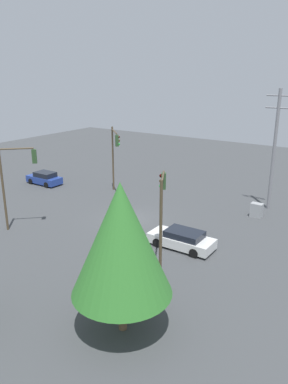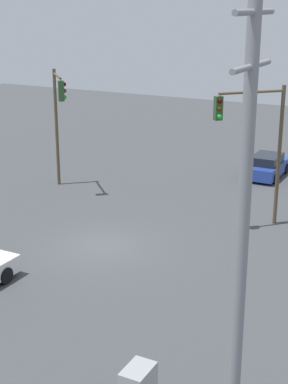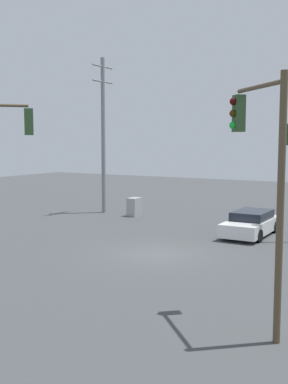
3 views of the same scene
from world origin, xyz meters
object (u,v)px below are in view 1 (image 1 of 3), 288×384
at_px(traffic_signal_main, 15,174).
at_px(sedan_blue, 44,178).
at_px(electrical_cabinet, 257,210).
at_px(sedan_white, 182,239).
at_px(traffic_signal_aux, 115,150).
at_px(traffic_signal_cross, 162,207).

bearing_deg(traffic_signal_main, sedan_blue, 85.75).
bearing_deg(electrical_cabinet, sedan_blue, -171.62).
xyz_separation_m(sedan_white, traffic_signal_aux, (-11.58, 7.22, 3.85)).
distance_m(sedan_white, traffic_signal_cross, 4.96).
relative_size(sedan_white, sedan_blue, 1.15).
xyz_separation_m(sedan_blue, electrical_cabinet, (22.57, 3.33, -0.06)).
xyz_separation_m(sedan_white, sedan_blue, (-20.09, 5.43, 0.03)).
relative_size(sedan_white, traffic_signal_aux, 0.70).
xyz_separation_m(traffic_signal_cross, electrical_cabinet, (2.10, 12.20, -3.57)).
relative_size(traffic_signal_cross, traffic_signal_aux, 0.93).
height_order(sedan_blue, traffic_signal_main, traffic_signal_main).
bearing_deg(traffic_signal_cross, sedan_blue, 38.23).
bearing_deg(traffic_signal_aux, traffic_signal_cross, 2.12).
relative_size(traffic_signal_aux, electrical_cabinet, 5.47).
relative_size(sedan_blue, traffic_signal_aux, 0.61).
relative_size(traffic_signal_main, traffic_signal_aux, 1.01).
relative_size(sedan_white, traffic_signal_main, 0.70).
distance_m(sedan_blue, traffic_signal_cross, 22.58).
height_order(sedan_white, sedan_blue, sedan_blue).
height_order(sedan_white, traffic_signal_cross, traffic_signal_cross).
xyz_separation_m(traffic_signal_cross, traffic_signal_aux, (-11.96, 10.67, 0.31)).
xyz_separation_m(sedan_blue, traffic_signal_aux, (8.51, 1.79, 3.82)).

